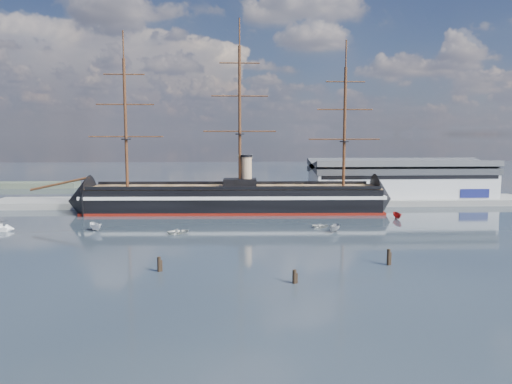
{
  "coord_description": "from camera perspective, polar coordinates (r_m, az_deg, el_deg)",
  "views": [
    {
      "loc": [
        -2.73,
        -91.56,
        23.69
      ],
      "look_at": [
        4.49,
        35.0,
        9.0
      ],
      "focal_mm": 35.0,
      "sensor_mm": 36.0,
      "label": 1
    }
  ],
  "objects": [
    {
      "name": "piling_near_right",
      "position": [
        94.94,
        14.89,
        -8.07
      ],
      "size": [
        0.64,
        0.64,
        3.64
      ],
      "primitive_type": "cylinder",
      "color": "black",
      "rests_on": "ground"
    },
    {
      "name": "piling_near_left",
      "position": [
        89.24,
        -11.0,
        -8.91
      ],
      "size": [
        0.64,
        0.64,
        3.31
      ],
      "primitive_type": "cylinder",
      "color": "black",
      "rests_on": "ground"
    },
    {
      "name": "motorboat_e",
      "position": [
        128.88,
        7.41,
        -4.04
      ],
      "size": [
        1.23,
        2.72,
        1.24
      ],
      "primitive_type": "imported",
      "rotation": [
        0.0,
        0.0,
        1.63
      ],
      "color": "silver",
      "rests_on": "ground"
    },
    {
      "name": "motorboat_b",
      "position": [
        121.26,
        -8.83,
        -4.74
      ],
      "size": [
        2.57,
        3.55,
        1.54
      ],
      "primitive_type": "imported",
      "rotation": [
        0.0,
        0.0,
        2.0
      ],
      "color": "silver",
      "rests_on": "ground"
    },
    {
      "name": "ground",
      "position": [
        133.7,
        -2.05,
        -3.6
      ],
      "size": [
        600.0,
        600.0,
        0.0
      ],
      "primitive_type": "plane",
      "color": "#19222C",
      "rests_on": "ground"
    },
    {
      "name": "motorboat_f",
      "position": [
        146.05,
        15.85,
        -2.98
      ],
      "size": [
        5.81,
        2.29,
        2.3
      ],
      "primitive_type": "imported",
      "rotation": [
        0.0,
        0.0,
        -0.03
      ],
      "color": "maroon",
      "rests_on": "ground"
    },
    {
      "name": "quay_tower",
      "position": [
        165.25,
        -1.27,
        1.77
      ],
      "size": [
        5.0,
        5.0,
        15.0
      ],
      "color": "silver",
      "rests_on": "ground"
    },
    {
      "name": "motorboat_a",
      "position": [
        129.77,
        -17.82,
        -4.23
      ],
      "size": [
        6.31,
        5.4,
        2.46
      ],
      "primitive_type": "imported",
      "rotation": [
        0.0,
        0.0,
        0.62
      ],
      "color": "white",
      "rests_on": "ground"
    },
    {
      "name": "quay",
      "position": [
        169.71,
        1.07,
        -1.42
      ],
      "size": [
        180.0,
        18.0,
        2.0
      ],
      "primitive_type": "cube",
      "color": "slate",
      "rests_on": "ground"
    },
    {
      "name": "motorboat_c",
      "position": [
        122.81,
        8.95,
        -4.59
      ],
      "size": [
        6.32,
        4.97,
        2.41
      ],
      "primitive_type": "imported",
      "rotation": [
        0.0,
        0.0,
        -0.53
      ],
      "color": "gray",
      "rests_on": "ground"
    },
    {
      "name": "piling_near_mid",
      "position": [
        81.25,
        4.41,
        -10.36
      ],
      "size": [
        0.64,
        0.64,
        2.92
      ],
      "primitive_type": "cylinder",
      "color": "black",
      "rests_on": "ground"
    },
    {
      "name": "warship",
      "position": [
        152.83,
        -3.23,
        -0.79
      ],
      "size": [
        113.17,
        19.52,
        53.94
      ],
      "rotation": [
        0.0,
        0.0,
        -0.04
      ],
      "color": "black",
      "rests_on": "ground"
    },
    {
      "name": "warehouse",
      "position": [
        182.67,
        16.17,
        1.42
      ],
      "size": [
        63.0,
        21.0,
        11.6
      ],
      "color": "#B7BABC",
      "rests_on": "ground"
    }
  ]
}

